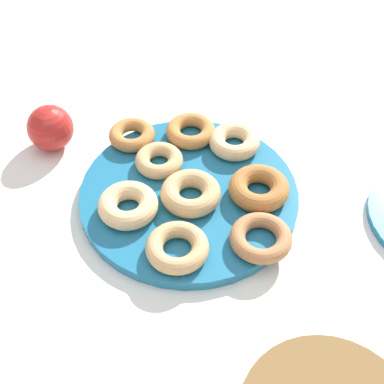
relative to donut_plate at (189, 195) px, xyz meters
name	(u,v)px	position (x,y,z in m)	size (l,w,h in m)	color
ground_plane	(189,199)	(0.00, 0.00, -0.01)	(2.40, 2.40, 0.00)	white
donut_plate	(189,195)	(0.00, 0.00, 0.00)	(0.34, 0.34, 0.02)	#1E6B93
donut_0	(234,141)	(-0.09, -0.09, 0.02)	(0.08, 0.08, 0.03)	#EABC84
donut_1	(259,188)	(-0.10, 0.02, 0.02)	(0.09, 0.09, 0.03)	#AD6B33
donut_2	(128,205)	(0.09, 0.03, 0.02)	(0.09, 0.09, 0.03)	#EABC84
donut_3	(159,160)	(0.04, -0.06, 0.02)	(0.08, 0.08, 0.02)	tan
donut_4	(190,193)	(0.00, 0.02, 0.02)	(0.09, 0.09, 0.03)	tan
donut_5	(191,131)	(-0.02, -0.12, 0.02)	(0.08, 0.08, 0.02)	#BC7A3D
donut_6	(177,248)	(0.03, 0.11, 0.02)	(0.09, 0.09, 0.02)	tan
donut_7	(261,238)	(-0.08, 0.12, 0.02)	(0.09, 0.09, 0.02)	#B27547
donut_8	(132,135)	(0.07, -0.13, 0.02)	(0.08, 0.08, 0.02)	#BC7A3D
apple	(50,128)	(0.21, -0.16, 0.03)	(0.08, 0.08, 0.08)	red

